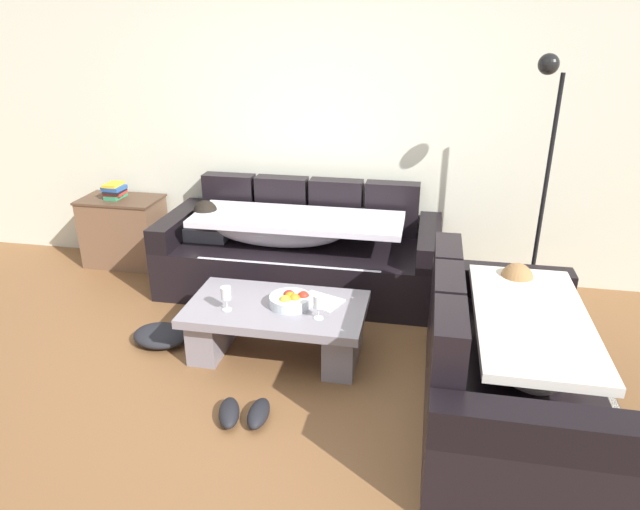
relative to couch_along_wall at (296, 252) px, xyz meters
The scene contains 14 objects.
ground_plane 1.66m from the couch_along_wall, 85.59° to the right, with size 14.00×14.00×0.00m, color brown.
back_wall 1.15m from the couch_along_wall, 76.61° to the left, with size 9.00×0.10×2.70m, color silver.
couch_along_wall is the anchor object (origin of this frame).
couch_near_window 2.13m from the couch_along_wall, 42.92° to the right, with size 0.92×1.73×0.88m.
coffee_table 1.06m from the couch_along_wall, 84.14° to the right, with size 1.20×0.68×0.38m.
fruit_bowl 1.07m from the couch_along_wall, 78.72° to the right, with size 0.28×0.28×0.10m.
wine_glass_near_left 1.21m from the couch_along_wall, 99.30° to the right, with size 0.07×0.07×0.17m.
wine_glass_near_right 1.26m from the couch_along_wall, 70.31° to the right, with size 0.07×0.07×0.17m.
open_magazine 1.03m from the couch_along_wall, 67.75° to the right, with size 0.28×0.21×0.01m, color white.
side_cabinet 1.72m from the couch_along_wall, behind, with size 0.72×0.44×0.64m.
book_stack_on_cabinet 1.80m from the couch_along_wall, behind, with size 0.19×0.21×0.14m.
floor_lamp 2.01m from the couch_along_wall, ahead, with size 0.33×0.31×1.95m.
pair_of_shoes 1.80m from the couch_along_wall, 86.85° to the right, with size 0.33×0.31×0.09m.
crumpled_garment 1.34m from the couch_along_wall, 125.06° to the right, with size 0.40×0.32×0.12m, color #232328.
Camera 1 is at (0.92, -2.73, 2.16)m, focal length 32.11 mm.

